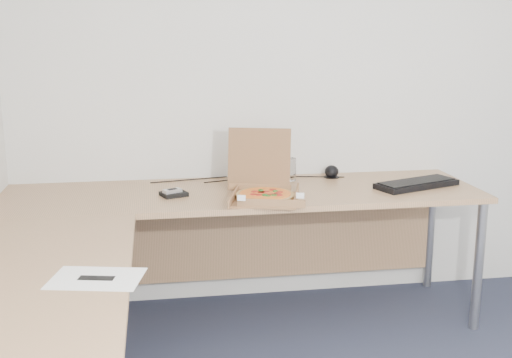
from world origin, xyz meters
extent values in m
cube|color=tan|center=(-0.50, 1.40, 0.71)|extent=(2.50, 0.70, 0.03)
cube|color=tan|center=(-1.40, 0.30, 0.71)|extent=(0.70, 1.50, 0.03)
cylinder|color=gray|center=(0.70, 1.70, 0.35)|extent=(0.05, 0.05, 0.70)
cube|color=#91633D|center=(-0.42, 1.19, 0.73)|extent=(0.32, 0.32, 0.01)
cube|color=#91633D|center=(-0.42, 1.37, 0.90)|extent=(0.32, 0.06, 0.32)
cylinder|color=tan|center=(-0.42, 1.19, 0.75)|extent=(0.29, 0.29, 0.02)
cylinder|color=red|center=(-0.42, 1.19, 0.76)|extent=(0.25, 0.25, 0.00)
cylinder|color=silver|center=(-0.21, 1.60, 0.79)|extent=(0.07, 0.07, 0.13)
cube|color=black|center=(0.44, 1.34, 0.74)|extent=(0.50, 0.32, 0.03)
cube|color=black|center=(-0.86, 1.35, 0.74)|extent=(0.15, 0.14, 0.02)
cube|color=#B2B5BA|center=(-0.87, 1.34, 0.76)|extent=(0.10, 0.08, 0.02)
cube|color=white|center=(-1.16, 0.26, 0.73)|extent=(0.34, 0.28, 0.00)
ellipsoid|color=black|center=(0.05, 1.64, 0.77)|extent=(0.09, 0.09, 0.08)
camera|label=1|loc=(-0.95, -1.84, 1.55)|focal=45.03mm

